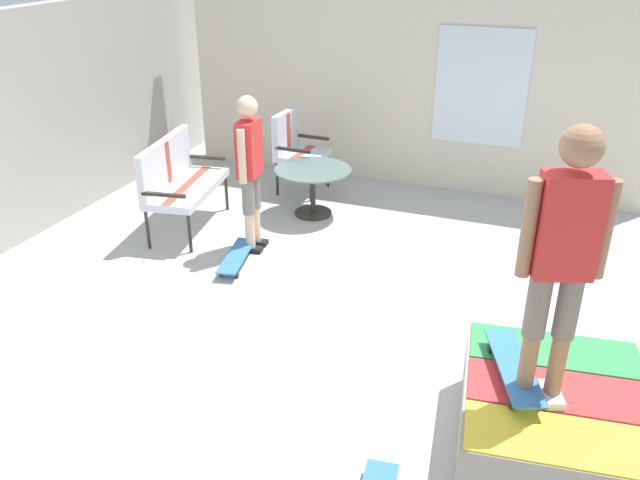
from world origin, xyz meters
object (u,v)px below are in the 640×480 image
patio_bench (177,176)px  patio_table (313,182)px  skateboard_by_bench (237,256)px  person_skater (563,252)px  person_watching (250,164)px  skateboard_on_ramp (514,367)px  skate_ramp (558,424)px  patio_chair_near_house (295,144)px

patio_bench → patio_table: (0.88, -1.27, -0.21)m
patio_table → skateboard_by_bench: 1.52m
patio_table → person_skater: size_ratio=0.53×
person_watching → person_skater: 3.74m
patio_bench → skateboard_on_ramp: size_ratio=1.61×
patio_bench → skateboard_by_bench: patio_bench is taller
skate_ramp → skateboard_by_bench: skate_ramp is taller
patio_table → person_skater: bearing=-139.9°
skate_ramp → skateboard_on_ramp: bearing=87.3°
patio_table → skateboard_by_bench: patio_table is taller
person_watching → person_skater: bearing=-126.0°
patio_bench → person_watching: person_watching is taller
skate_ramp → person_skater: (-0.13, 0.16, 1.26)m
skateboard_by_bench → patio_bench: bearing=60.1°
skateboard_by_bench → person_skater: bearing=-120.8°
patio_chair_near_house → skateboard_by_bench: size_ratio=1.24×
skate_ramp → skateboard_on_ramp: size_ratio=2.41×
patio_bench → skateboard_by_bench: (-0.58, -1.01, -0.53)m
patio_bench → patio_table: size_ratio=1.47×
patio_bench → patio_chair_near_house: 1.72m
person_watching → skateboard_on_ramp: person_watching is taller
skate_ramp → person_watching: (2.05, 3.15, 0.68)m
skateboard_by_bench → skateboard_on_ramp: 3.32m
skate_ramp → skateboard_by_bench: (1.66, 3.15, -0.18)m
person_watching → skateboard_on_ramp: 3.50m
person_watching → skateboard_by_bench: 0.95m
patio_chair_near_house → person_skater: (-3.91, -3.24, 0.91)m
patio_bench → skate_ramp: bearing=-118.3°
skate_ramp → person_skater: person_skater is taller
person_skater → patio_bench: bearing=59.4°
skateboard_on_ramp → person_watching: bearing=54.4°
skate_ramp → patio_bench: 4.74m
person_watching → person_skater: (-2.18, -2.99, 0.57)m
skate_ramp → person_skater: bearing=129.0°
patio_table → person_skater: (-3.25, -2.73, 1.12)m
skateboard_by_bench → person_watching: bearing=0.4°
person_watching → skateboard_by_bench: bearing=-179.6°
patio_chair_near_house → patio_table: size_ratio=1.13×
skateboard_by_bench → patio_table: bearing=-10.0°
skate_ramp → skateboard_on_ramp: 0.47m
person_watching → patio_bench: bearing=79.2°
skate_ramp → person_skater: 1.27m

